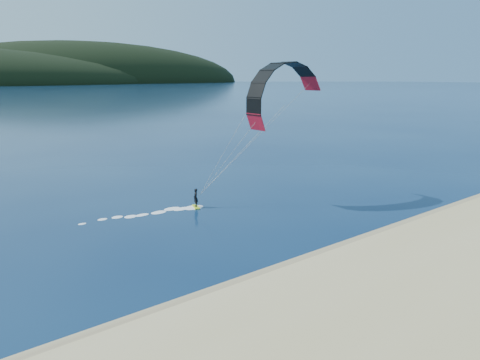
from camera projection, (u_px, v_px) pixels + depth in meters
name	position (u px, v px, depth m)	size (l,w,h in m)	color
ground	(314.00, 314.00, 23.28)	(1800.00, 1800.00, 0.00)	#081B3C
wet_sand	(259.00, 282.00, 26.72)	(220.00, 2.50, 0.10)	#937A55
kitesurfer_near	(281.00, 108.00, 42.31)	(23.56, 6.28, 13.82)	#C1E01A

